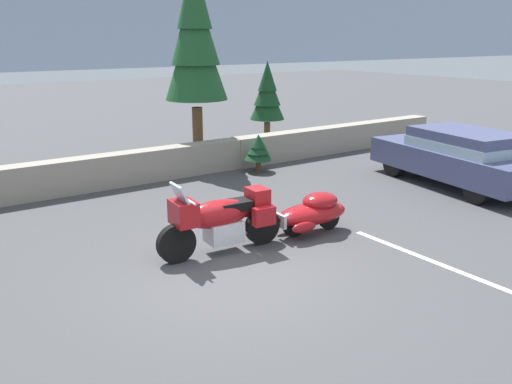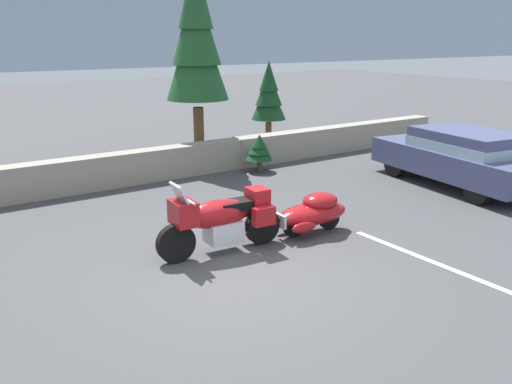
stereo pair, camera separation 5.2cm
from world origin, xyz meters
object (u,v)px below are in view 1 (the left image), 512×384
(car_shaped_trailer, at_px, (313,212))
(pine_tree_secondary, at_px, (267,94))
(sedan_at_right_edge, at_px, (460,155))
(pine_tree_tall, at_px, (195,36))
(touring_motorcycle, at_px, (221,218))

(car_shaped_trailer, relative_size, pine_tree_secondary, 0.78)
(sedan_at_right_edge, xyz_separation_m, pine_tree_tall, (-4.12, 5.77, 2.83))
(pine_tree_tall, height_order, pine_tree_secondary, pine_tree_tall)
(sedan_at_right_edge, distance_m, pine_tree_secondary, 6.94)
(touring_motorcycle, bearing_deg, sedan_at_right_edge, 2.81)
(touring_motorcycle, xyz_separation_m, sedan_at_right_edge, (7.12, 0.35, 0.15))
(touring_motorcycle, distance_m, car_shaped_trailer, 1.95)
(car_shaped_trailer, distance_m, pine_tree_tall, 7.11)
(car_shaped_trailer, bearing_deg, touring_motorcycle, 175.85)
(pine_tree_tall, bearing_deg, touring_motorcycle, -116.09)
(touring_motorcycle, xyz_separation_m, car_shaped_trailer, (1.94, -0.14, -0.21))
(sedan_at_right_edge, relative_size, pine_tree_secondary, 1.66)
(touring_motorcycle, distance_m, pine_tree_secondary, 9.57)
(pine_tree_secondary, bearing_deg, car_shaped_trailer, -120.46)
(touring_motorcycle, relative_size, car_shaped_trailer, 1.04)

